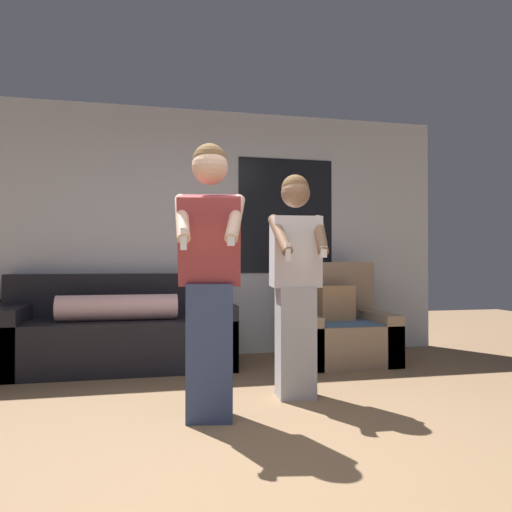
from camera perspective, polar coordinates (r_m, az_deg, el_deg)
ground_plane at (r=2.67m, az=-0.64°, el=-23.13°), size 14.00×14.00×0.00m
wall_back at (r=5.53m, az=-7.17°, el=2.74°), size 5.75×0.07×2.70m
couch at (r=5.06m, az=-15.43°, el=-8.56°), size 2.18×0.90×0.90m
armchair at (r=5.26m, az=9.23°, el=-8.30°), size 1.00×0.86×1.02m
person_left at (r=3.23m, az=-5.29°, el=-2.34°), size 0.46×0.56×1.78m
person_right at (r=3.79m, az=4.55°, el=-2.91°), size 0.43×0.48×1.69m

